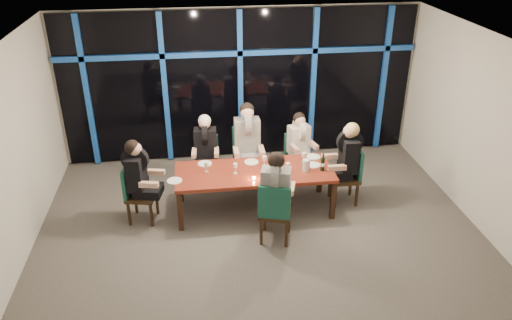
{
  "coord_description": "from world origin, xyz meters",
  "views": [
    {
      "loc": [
        -0.94,
        -6.37,
        4.65
      ],
      "look_at": [
        0.0,
        0.6,
        1.05
      ],
      "focal_mm": 35.0,
      "sensor_mm": 36.0,
      "label": 1
    }
  ],
  "objects_px": {
    "wine_bottle": "(323,164)",
    "dining_table": "(254,174)",
    "chair_near_mid": "(275,210)",
    "diner_far_right": "(300,138)",
    "diner_far_mid": "(247,134)",
    "chair_end_right": "(350,173)",
    "diner_end_right": "(347,152)",
    "chair_end_left": "(136,191)",
    "chair_far_left": "(207,158)",
    "diner_far_left": "(205,142)",
    "diner_near_mid": "(276,183)",
    "diner_end_left": "(138,169)",
    "chair_far_right": "(297,154)",
    "chair_far_mid": "(247,153)",
    "water_pitcher": "(306,165)"
  },
  "relations": [
    {
      "from": "dining_table",
      "to": "diner_end_left",
      "type": "height_order",
      "value": "diner_end_left"
    },
    {
      "from": "wine_bottle",
      "to": "diner_end_left",
      "type": "bearing_deg",
      "value": 178.56
    },
    {
      "from": "chair_end_left",
      "to": "chair_end_right",
      "type": "height_order",
      "value": "chair_end_right"
    },
    {
      "from": "chair_far_left",
      "to": "chair_end_right",
      "type": "distance_m",
      "value": 2.58
    },
    {
      "from": "diner_far_left",
      "to": "diner_end_left",
      "type": "xyz_separation_m",
      "value": [
        -1.09,
        -0.97,
        0.03
      ]
    },
    {
      "from": "diner_far_mid",
      "to": "diner_near_mid",
      "type": "height_order",
      "value": "diner_far_mid"
    },
    {
      "from": "chair_end_left",
      "to": "diner_far_right",
      "type": "xyz_separation_m",
      "value": [
        2.88,
        0.94,
        0.33
      ]
    },
    {
      "from": "chair_near_mid",
      "to": "diner_far_left",
      "type": "distance_m",
      "value": 2.11
    },
    {
      "from": "water_pitcher",
      "to": "chair_far_mid",
      "type": "bearing_deg",
      "value": 133.0
    },
    {
      "from": "chair_far_mid",
      "to": "diner_far_left",
      "type": "xyz_separation_m",
      "value": [
        -0.75,
        -0.05,
        0.3
      ]
    },
    {
      "from": "diner_far_right",
      "to": "water_pitcher",
      "type": "distance_m",
      "value": 1.02
    },
    {
      "from": "diner_far_left",
      "to": "diner_far_mid",
      "type": "distance_m",
      "value": 0.76
    },
    {
      "from": "diner_near_mid",
      "to": "water_pitcher",
      "type": "bearing_deg",
      "value": -112.91
    },
    {
      "from": "chair_end_right",
      "to": "chair_end_left",
      "type": "bearing_deg",
      "value": -87.85
    },
    {
      "from": "chair_far_right",
      "to": "wine_bottle",
      "type": "relative_size",
      "value": 2.99
    },
    {
      "from": "chair_near_mid",
      "to": "diner_far_right",
      "type": "xyz_separation_m",
      "value": [
        0.76,
        1.86,
        0.3
      ]
    },
    {
      "from": "diner_near_mid",
      "to": "diner_far_right",
      "type": "bearing_deg",
      "value": -95.83
    },
    {
      "from": "chair_end_left",
      "to": "diner_near_mid",
      "type": "relative_size",
      "value": 0.97
    },
    {
      "from": "chair_near_mid",
      "to": "diner_far_right",
      "type": "relative_size",
      "value": 1.16
    },
    {
      "from": "chair_end_right",
      "to": "diner_end_right",
      "type": "bearing_deg",
      "value": -90.0
    },
    {
      "from": "dining_table",
      "to": "diner_far_mid",
      "type": "distance_m",
      "value": 0.94
    },
    {
      "from": "dining_table",
      "to": "diner_end_right",
      "type": "xyz_separation_m",
      "value": [
        1.57,
        0.05,
        0.29
      ]
    },
    {
      "from": "chair_end_right",
      "to": "chair_far_mid",
      "type": "bearing_deg",
      "value": -117.93
    },
    {
      "from": "dining_table",
      "to": "chair_near_mid",
      "type": "bearing_deg",
      "value": -78.96
    },
    {
      "from": "wine_bottle",
      "to": "dining_table",
      "type": "bearing_deg",
      "value": 173.03
    },
    {
      "from": "diner_far_mid",
      "to": "wine_bottle",
      "type": "relative_size",
      "value": 3.43
    },
    {
      "from": "wine_bottle",
      "to": "chair_end_left",
      "type": "bearing_deg",
      "value": 178.27
    },
    {
      "from": "chair_end_right",
      "to": "diner_near_mid",
      "type": "xyz_separation_m",
      "value": [
        -1.44,
        -0.92,
        0.42
      ]
    },
    {
      "from": "chair_far_right",
      "to": "chair_far_mid",
      "type": "bearing_deg",
      "value": 167.45
    },
    {
      "from": "diner_near_mid",
      "to": "diner_end_left",
      "type": "bearing_deg",
      "value": -4.64
    },
    {
      "from": "diner_far_mid",
      "to": "chair_end_right",
      "type": "bearing_deg",
      "value": -25.98
    },
    {
      "from": "chair_end_right",
      "to": "diner_far_mid",
      "type": "height_order",
      "value": "diner_far_mid"
    },
    {
      "from": "chair_end_left",
      "to": "chair_far_mid",
      "type": "bearing_deg",
      "value": -50.37
    },
    {
      "from": "diner_far_left",
      "to": "diner_near_mid",
      "type": "bearing_deg",
      "value": -57.02
    },
    {
      "from": "chair_near_mid",
      "to": "diner_end_right",
      "type": "bearing_deg",
      "value": -127.17
    },
    {
      "from": "chair_near_mid",
      "to": "diner_near_mid",
      "type": "bearing_deg",
      "value": -90.0
    },
    {
      "from": "chair_far_mid",
      "to": "wine_bottle",
      "type": "bearing_deg",
      "value": -44.21
    },
    {
      "from": "chair_far_left",
      "to": "diner_far_left",
      "type": "height_order",
      "value": "diner_far_left"
    },
    {
      "from": "chair_far_mid",
      "to": "chair_far_right",
      "type": "relative_size",
      "value": 1.18
    },
    {
      "from": "chair_end_right",
      "to": "diner_far_left",
      "type": "xyz_separation_m",
      "value": [
        -2.41,
        0.85,
        0.34
      ]
    },
    {
      "from": "diner_far_mid",
      "to": "diner_end_right",
      "type": "bearing_deg",
      "value": -27.17
    },
    {
      "from": "chair_end_left",
      "to": "diner_end_left",
      "type": "relative_size",
      "value": 1.03
    },
    {
      "from": "wine_bottle",
      "to": "diner_far_left",
      "type": "bearing_deg",
      "value": 150.85
    },
    {
      "from": "diner_end_right",
      "to": "chair_end_right",
      "type": "bearing_deg",
      "value": 90.0
    },
    {
      "from": "chair_near_mid",
      "to": "diner_end_left",
      "type": "xyz_separation_m",
      "value": [
        -2.04,
        0.89,
        0.36
      ]
    },
    {
      "from": "diner_far_mid",
      "to": "diner_far_left",
      "type": "bearing_deg",
      "value": 176.96
    },
    {
      "from": "diner_end_left",
      "to": "diner_near_mid",
      "type": "bearing_deg",
      "value": -99.3
    },
    {
      "from": "chair_end_left",
      "to": "dining_table",
      "type": "bearing_deg",
      "value": -76.6
    },
    {
      "from": "diner_end_right",
      "to": "diner_near_mid",
      "type": "xyz_separation_m",
      "value": [
        -1.36,
        -0.92,
        0.02
      ]
    },
    {
      "from": "chair_far_right",
      "to": "chair_end_left",
      "type": "distance_m",
      "value": 3.04
    }
  ]
}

